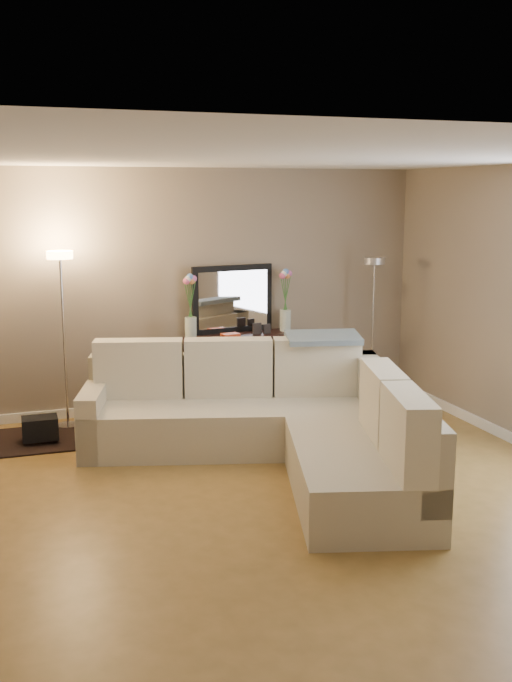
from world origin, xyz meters
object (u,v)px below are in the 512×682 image
object	(u,v)px
console_table	(233,368)
floor_lamp_unlit	(373,301)
sectional_sofa	(277,421)
floor_lamp_lit	(62,304)

from	to	relation	value
console_table	floor_lamp_unlit	size ratio (longest dim) A/B	0.84
sectional_sofa	floor_lamp_unlit	size ratio (longest dim) A/B	2.02
console_table	floor_lamp_lit	world-z (taller)	floor_lamp_lit
console_table	floor_lamp_unlit	distance (m)	1.73
floor_lamp_unlit	sectional_sofa	bearing A→B (deg)	-138.80
sectional_sofa	console_table	world-z (taller)	sectional_sofa
sectional_sofa	floor_lamp_lit	xyz separation A→B (m)	(-1.67, 1.60, 0.90)
floor_lamp_unlit	console_table	bearing A→B (deg)	172.51
sectional_sofa	console_table	distance (m)	1.69
console_table	floor_lamp_lit	xyz separation A→B (m)	(-1.78, -0.08, 0.80)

